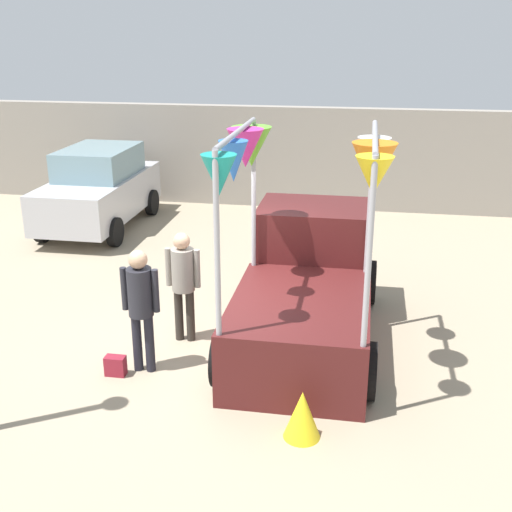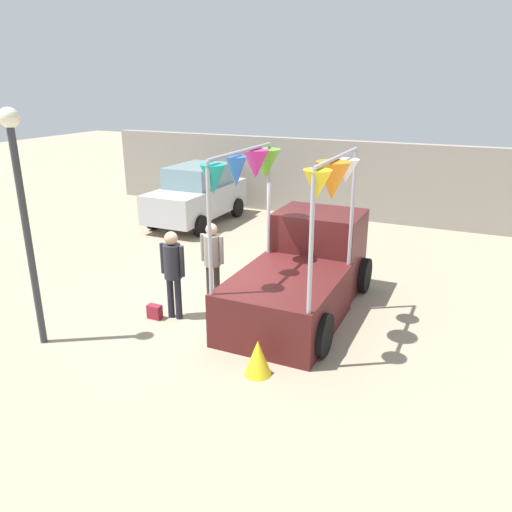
{
  "view_description": "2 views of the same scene",
  "coord_description": "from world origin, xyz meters",
  "px_view_note": "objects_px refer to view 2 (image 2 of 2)",
  "views": [
    {
      "loc": [
        2.05,
        -8.33,
        4.56
      ],
      "look_at": [
        0.64,
        -0.17,
        1.57
      ],
      "focal_mm": 45.0,
      "sensor_mm": 36.0,
      "label": 1
    },
    {
      "loc": [
        4.35,
        -8.26,
        4.42
      ],
      "look_at": [
        0.55,
        0.02,
        1.23
      ],
      "focal_mm": 35.0,
      "sensor_mm": 36.0,
      "label": 2
    }
  ],
  "objects_px": {
    "parked_car": "(197,194)",
    "person_customer": "(173,267)",
    "folded_kite_bundle_sunflower": "(258,358)",
    "person_vendor": "(212,255)",
    "vendor_truck": "(303,265)",
    "street_lamp": "(21,198)",
    "handbag": "(155,312)"
  },
  "relations": [
    {
      "from": "parked_car",
      "to": "person_customer",
      "type": "relative_size",
      "value": 2.25
    },
    {
      "from": "street_lamp",
      "to": "parked_car",
      "type": "bearing_deg",
      "value": 101.43
    },
    {
      "from": "person_vendor",
      "to": "handbag",
      "type": "bearing_deg",
      "value": -118.88
    },
    {
      "from": "parked_car",
      "to": "folded_kite_bundle_sunflower",
      "type": "xyz_separation_m",
      "value": [
        5.58,
        -7.48,
        -0.64
      ]
    },
    {
      "from": "street_lamp",
      "to": "person_customer",
      "type": "bearing_deg",
      "value": 48.5
    },
    {
      "from": "handbag",
      "to": "folded_kite_bundle_sunflower",
      "type": "bearing_deg",
      "value": -19.93
    },
    {
      "from": "vendor_truck",
      "to": "street_lamp",
      "type": "distance_m",
      "value": 5.29
    },
    {
      "from": "vendor_truck",
      "to": "person_customer",
      "type": "distance_m",
      "value": 2.61
    },
    {
      "from": "folded_kite_bundle_sunflower",
      "to": "street_lamp",
      "type": "bearing_deg",
      "value": -170.66
    },
    {
      "from": "person_vendor",
      "to": "handbag",
      "type": "xyz_separation_m",
      "value": [
        -0.66,
        -1.19,
        -0.9
      ]
    },
    {
      "from": "person_customer",
      "to": "folded_kite_bundle_sunflower",
      "type": "xyz_separation_m",
      "value": [
        2.33,
        -1.17,
        -0.78
      ]
    },
    {
      "from": "parked_car",
      "to": "person_vendor",
      "type": "distance_m",
      "value": 6.39
    },
    {
      "from": "person_customer",
      "to": "vendor_truck",
      "type": "bearing_deg",
      "value": 36.26
    },
    {
      "from": "vendor_truck",
      "to": "street_lamp",
      "type": "relative_size",
      "value": 1.0
    },
    {
      "from": "person_customer",
      "to": "person_vendor",
      "type": "height_order",
      "value": "person_customer"
    },
    {
      "from": "vendor_truck",
      "to": "folded_kite_bundle_sunflower",
      "type": "height_order",
      "value": "vendor_truck"
    },
    {
      "from": "street_lamp",
      "to": "person_vendor",
      "type": "bearing_deg",
      "value": 55.71
    },
    {
      "from": "person_customer",
      "to": "handbag",
      "type": "distance_m",
      "value": 1.02
    },
    {
      "from": "parked_car",
      "to": "person_vendor",
      "type": "relative_size",
      "value": 2.33
    },
    {
      "from": "folded_kite_bundle_sunflower",
      "to": "person_vendor",
      "type": "bearing_deg",
      "value": 133.02
    },
    {
      "from": "parked_car",
      "to": "person_customer",
      "type": "xyz_separation_m",
      "value": [
        3.25,
        -6.3,
        0.13
      ]
    },
    {
      "from": "person_customer",
      "to": "folded_kite_bundle_sunflower",
      "type": "bearing_deg",
      "value": -26.7
    },
    {
      "from": "parked_car",
      "to": "handbag",
      "type": "height_order",
      "value": "parked_car"
    },
    {
      "from": "person_customer",
      "to": "street_lamp",
      "type": "distance_m",
      "value": 2.89
    },
    {
      "from": "person_customer",
      "to": "parked_car",
      "type": "bearing_deg",
      "value": 117.28
    },
    {
      "from": "folded_kite_bundle_sunflower",
      "to": "person_customer",
      "type": "bearing_deg",
      "value": 153.3
    },
    {
      "from": "vendor_truck",
      "to": "folded_kite_bundle_sunflower",
      "type": "bearing_deg",
      "value": -85.23
    },
    {
      "from": "person_customer",
      "to": "person_vendor",
      "type": "relative_size",
      "value": 1.03
    },
    {
      "from": "handbag",
      "to": "folded_kite_bundle_sunflower",
      "type": "relative_size",
      "value": 0.47
    },
    {
      "from": "handbag",
      "to": "folded_kite_bundle_sunflower",
      "type": "xyz_separation_m",
      "value": [
        2.68,
        -0.97,
        0.16
      ]
    },
    {
      "from": "vendor_truck",
      "to": "handbag",
      "type": "xyz_separation_m",
      "value": [
        -2.45,
        -1.74,
        -0.78
      ]
    },
    {
      "from": "person_vendor",
      "to": "handbag",
      "type": "height_order",
      "value": "person_vendor"
    }
  ]
}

